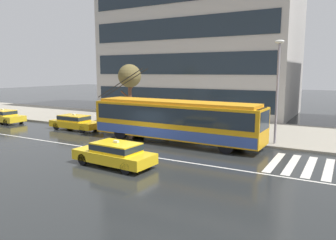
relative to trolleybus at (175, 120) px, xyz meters
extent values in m
plane|color=#232626|center=(-1.44, -2.93, -1.63)|extent=(160.00, 160.00, 0.00)
cube|color=gray|center=(-1.44, 6.60, -1.56)|extent=(80.00, 10.00, 0.14)
cube|color=beige|center=(7.18, -1.66, -1.63)|extent=(0.44, 4.40, 0.01)
cube|color=beige|center=(8.08, -1.66, -1.63)|extent=(0.44, 4.40, 0.01)
cube|color=beige|center=(8.98, -1.66, -1.63)|extent=(0.44, 4.40, 0.01)
cube|color=beige|center=(9.88, -1.66, -1.63)|extent=(0.44, 4.40, 0.01)
cube|color=silver|center=(-1.44, -4.13, -1.63)|extent=(72.00, 0.14, 0.01)
cube|color=orange|center=(-0.02, 0.00, -0.04)|extent=(12.54, 2.82, 2.35)
cube|color=orange|center=(-0.02, 0.00, 1.23)|extent=(11.78, 2.55, 0.20)
cube|color=#1E2833|center=(-0.02, 0.00, 0.43)|extent=(12.04, 2.83, 1.08)
cube|color=#37509C|center=(-0.02, 0.00, -0.79)|extent=(12.41, 2.84, 0.66)
cube|color=#1E2833|center=(6.17, -0.16, 0.43)|extent=(0.18, 2.19, 1.17)
cube|color=black|center=(6.02, -0.16, 1.03)|extent=(0.21, 1.89, 0.28)
cylinder|color=black|center=(-4.66, 0.47, 2.46)|extent=(4.34, 0.17, 2.30)
cylinder|color=black|center=(-4.68, -0.23, 2.46)|extent=(4.34, 0.17, 2.30)
cylinder|color=black|center=(4.25, 0.98, -1.11)|extent=(1.05, 0.33, 1.04)
cylinder|color=black|center=(4.19, -1.20, -1.11)|extent=(1.05, 0.33, 1.04)
cylinder|color=black|center=(-3.98, 1.20, -1.11)|extent=(1.05, 0.33, 1.04)
cylinder|color=black|center=(-4.04, -0.99, -1.11)|extent=(1.05, 0.33, 1.04)
cube|color=#ECB114|center=(-9.86, 0.25, -1.12)|extent=(4.72, 1.80, 0.55)
cube|color=yellow|center=(-10.05, 0.25, -0.61)|extent=(2.56, 1.53, 0.48)
cube|color=#1E2833|center=(-10.05, 0.25, -0.58)|extent=(2.60, 1.55, 0.31)
cube|color=silver|center=(-10.05, 0.25, -0.30)|extent=(0.28, 0.16, 0.12)
cylinder|color=black|center=(-8.30, 1.00, -1.32)|extent=(0.62, 0.21, 0.62)
cylinder|color=black|center=(-8.32, -0.54, -1.32)|extent=(0.62, 0.21, 0.62)
cylinder|color=black|center=(-11.40, 1.04, -1.32)|extent=(0.62, 0.21, 0.62)
cylinder|color=black|center=(-11.42, -0.50, -1.32)|extent=(0.62, 0.21, 0.62)
cube|color=yellow|center=(-18.74, -0.43, -1.12)|extent=(4.50, 1.85, 0.55)
cube|color=yellow|center=(-18.92, -0.42, -0.61)|extent=(2.44, 1.57, 0.48)
cube|color=#1E2833|center=(-18.92, -0.42, -0.58)|extent=(2.48, 1.58, 0.31)
cube|color=silver|center=(-18.92, -0.42, -0.30)|extent=(0.28, 0.16, 0.12)
cylinder|color=black|center=(-17.26, 0.34, -1.32)|extent=(0.62, 0.21, 0.62)
cylinder|color=black|center=(-17.28, -1.24, -1.32)|extent=(0.62, 0.21, 0.62)
cylinder|color=black|center=(-20.21, 0.38, -1.32)|extent=(0.62, 0.21, 0.62)
cube|color=yellow|center=(-0.20, -6.58, -1.12)|extent=(4.63, 2.06, 0.55)
cube|color=yellow|center=(-0.02, -6.59, -0.61)|extent=(2.53, 1.69, 0.48)
cube|color=#1E2833|center=(-0.02, -6.59, -0.58)|extent=(2.58, 1.71, 0.31)
cube|color=silver|center=(-0.02, -6.59, -0.30)|extent=(0.29, 0.18, 0.12)
cylinder|color=black|center=(-1.74, -7.29, -1.32)|extent=(0.63, 0.24, 0.62)
cylinder|color=black|center=(-1.65, -5.69, -1.32)|extent=(0.63, 0.24, 0.62)
cylinder|color=black|center=(1.24, -7.46, -1.32)|extent=(0.63, 0.24, 0.62)
cylinder|color=black|center=(1.34, -5.87, -1.32)|extent=(0.63, 0.24, 0.62)
cylinder|color=gray|center=(1.05, 2.06, -0.30)|extent=(0.08, 0.08, 2.39)
cylinder|color=gray|center=(-2.67, 2.06, -0.30)|extent=(0.08, 0.08, 2.39)
cylinder|color=gray|center=(1.05, 3.61, -0.30)|extent=(0.08, 0.08, 2.39)
cylinder|color=gray|center=(-2.67, 3.61, -0.30)|extent=(0.08, 0.08, 2.39)
cube|color=#99ADB2|center=(-0.81, 3.61, -0.25)|extent=(3.53, 0.04, 1.91)
cube|color=#B2B2B7|center=(-0.81, 2.84, 0.94)|extent=(4.02, 1.85, 0.08)
cube|color=brown|center=(-0.81, 3.22, -1.04)|extent=(2.60, 0.36, 0.08)
cylinder|color=black|center=(4.26, 2.30, -1.06)|extent=(0.14, 0.14, 0.86)
cylinder|color=black|center=(4.35, 2.17, -1.06)|extent=(0.14, 0.14, 0.86)
cylinder|color=#292F2F|center=(4.31, 2.24, -0.34)|extent=(0.50, 0.50, 0.59)
sphere|color=#B2AC88|center=(4.31, 2.24, 0.07)|extent=(0.22, 0.22, 0.22)
cone|color=red|center=(4.24, 2.33, 0.36)|extent=(1.46, 1.46, 0.28)
cylinder|color=#333333|center=(4.24, 2.33, -0.16)|extent=(0.02, 0.02, 0.75)
cylinder|color=#292728|center=(-2.23, 2.60, -1.09)|extent=(0.14, 0.14, 0.81)
cylinder|color=#292728|center=(-2.09, 2.69, -1.09)|extent=(0.14, 0.14, 0.81)
cylinder|color=navy|center=(-2.16, 2.64, -0.40)|extent=(0.49, 0.49, 0.56)
sphere|color=tan|center=(-2.16, 2.64, -0.01)|extent=(0.22, 0.22, 0.22)
cone|color=#254899|center=(-2.27, 2.58, 0.28)|extent=(1.31, 1.31, 0.31)
cylinder|color=#333333|center=(-2.27, 2.58, -0.24)|extent=(0.02, 0.02, 0.74)
cylinder|color=gray|center=(6.34, 2.53, 1.84)|extent=(0.16, 0.16, 6.65)
ellipsoid|color=silver|center=(6.34, 2.53, 5.28)|extent=(0.60, 0.32, 0.24)
cylinder|color=brown|center=(-7.53, 5.02, 0.43)|extent=(0.33, 0.33, 3.85)
cylinder|color=brown|center=(-7.47, 5.40, 1.93)|extent=(0.28, 0.87, 0.66)
cylinder|color=brown|center=(-7.74, 5.30, 1.79)|extent=(0.60, 0.73, 0.70)
cylinder|color=brown|center=(-8.12, 5.13, 1.13)|extent=(1.29, 0.40, 0.80)
sphere|color=brown|center=(-7.53, 5.02, 2.95)|extent=(2.18, 2.18, 2.18)
cube|color=#B7B1AA|center=(-5.99, 17.43, 11.48)|extent=(22.74, 11.83, 26.21)
cube|color=#1E2833|center=(-5.99, 11.48, 0.43)|extent=(21.37, 0.06, 2.25)
cube|color=#1E2833|center=(-5.99, 11.48, 4.17)|extent=(21.37, 0.06, 2.25)
cube|color=#1E2833|center=(-5.99, 11.48, 7.92)|extent=(21.37, 0.06, 2.25)
camera|label=1|loc=(10.49, -19.71, 3.35)|focal=34.41mm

